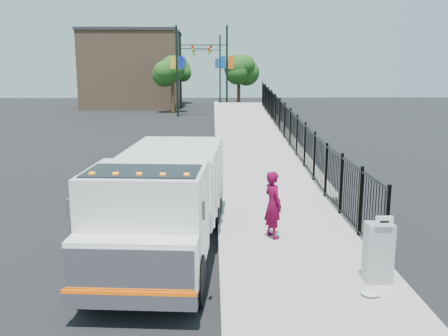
{
  "coord_description": "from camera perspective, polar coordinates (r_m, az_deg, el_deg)",
  "views": [
    {
      "loc": [
        -0.28,
        -12.44,
        4.5
      ],
      "look_at": [
        0.05,
        2.0,
        1.53
      ],
      "focal_mm": 40.0,
      "sensor_mm": 36.0,
      "label": 1
    }
  ],
  "objects": [
    {
      "name": "arrow_sign",
      "position": [
        10.4,
        17.84,
        -5.84
      ],
      "size": [
        0.35,
        0.04,
        0.22
      ],
      "primitive_type": "cube",
      "color": "white",
      "rests_on": "utility_cabinet"
    },
    {
      "name": "tree_0",
      "position": [
        48.74,
        -5.93,
        10.89
      ],
      "size": [
        2.6,
        2.6,
        5.3
      ],
      "color": "#382314",
      "rests_on": "ground"
    },
    {
      "name": "ground",
      "position": [
        13.23,
        -0.01,
        -8.27
      ],
      "size": [
        120.0,
        120.0,
        0.0
      ],
      "primitive_type": "plane",
      "color": "black",
      "rests_on": "ground"
    },
    {
      "name": "light_pole_0",
      "position": [
        45.33,
        -5.01,
        11.39
      ],
      "size": [
        3.78,
        0.22,
        8.0
      ],
      "color": "black",
      "rests_on": "ground"
    },
    {
      "name": "debris",
      "position": [
        10.39,
        16.37,
        -13.52
      ],
      "size": [
        0.38,
        0.38,
        0.09
      ],
      "primitive_type": "ellipsoid",
      "color": "silver",
      "rests_on": "sidewalk"
    },
    {
      "name": "utility_cabinet",
      "position": [
        10.83,
        17.22,
        -9.21
      ],
      "size": [
        0.55,
        0.4,
        1.25
      ],
      "primitive_type": "cube",
      "color": "gray",
      "rests_on": "sidewalk"
    },
    {
      "name": "iron_fence",
      "position": [
        25.0,
        7.53,
        3.23
      ],
      "size": [
        0.1,
        28.0,
        1.8
      ],
      "primitive_type": "cube",
      "color": "black",
      "rests_on": "ground"
    },
    {
      "name": "light_pole_1",
      "position": [
        45.37,
        -0.06,
        11.43
      ],
      "size": [
        3.78,
        0.22,
        8.0
      ],
      "color": "black",
      "rests_on": "ground"
    },
    {
      "name": "tree_2",
      "position": [
        61.18,
        -5.06,
        11.03
      ],
      "size": [
        2.43,
        2.43,
        5.22
      ],
      "color": "#382314",
      "rests_on": "ground"
    },
    {
      "name": "tree_1",
      "position": [
        50.87,
        1.7,
        10.96
      ],
      "size": [
        2.42,
        2.42,
        5.21
      ],
      "color": "#382314",
      "rests_on": "ground"
    },
    {
      "name": "building",
      "position": [
        57.11,
        -10.28,
        10.92
      ],
      "size": [
        10.0,
        10.0,
        8.0
      ],
      "primitive_type": "cube",
      "color": "#8C664C",
      "rests_on": "ground"
    },
    {
      "name": "light_pole_3",
      "position": [
        59.78,
        -0.75,
        11.47
      ],
      "size": [
        3.77,
        0.22,
        8.0
      ],
      "color": "black",
      "rests_on": "ground"
    },
    {
      "name": "truck",
      "position": [
        11.97,
        -6.92,
        -3.29
      ],
      "size": [
        2.96,
        7.63,
        2.56
      ],
      "rotation": [
        0.0,
        0.0,
        -0.08
      ],
      "color": "black",
      "rests_on": "ground"
    },
    {
      "name": "sidewalk",
      "position": [
        11.56,
        10.0,
        -11.16
      ],
      "size": [
        3.55,
        12.0,
        0.12
      ],
      "primitive_type": "cube",
      "color": "#9E998E",
      "rests_on": "ground"
    },
    {
      "name": "worker",
      "position": [
        12.91,
        5.61,
        -4.19
      ],
      "size": [
        0.65,
        0.76,
        1.75
      ],
      "primitive_type": "imported",
      "rotation": [
        0.0,
        0.0,
        2.0
      ],
      "color": "#580426",
      "rests_on": "sidewalk"
    },
    {
      "name": "light_pole_2",
      "position": [
        54.46,
        -4.67,
        11.42
      ],
      "size": [
        3.77,
        0.22,
        8.0
      ],
      "color": "black",
      "rests_on": "ground"
    },
    {
      "name": "curb",
      "position": [
        11.34,
        0.23,
        -11.32
      ],
      "size": [
        0.3,
        12.0,
        0.16
      ],
      "primitive_type": "cube",
      "color": "#ADAAA3",
      "rests_on": "ground"
    },
    {
      "name": "ramp",
      "position": [
        28.89,
        3.49,
        2.62
      ],
      "size": [
        3.95,
        24.06,
        3.19
      ],
      "primitive_type": "cube",
      "rotation": [
        0.06,
        0.0,
        0.0
      ],
      "color": "#9E998E",
      "rests_on": "ground"
    }
  ]
}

